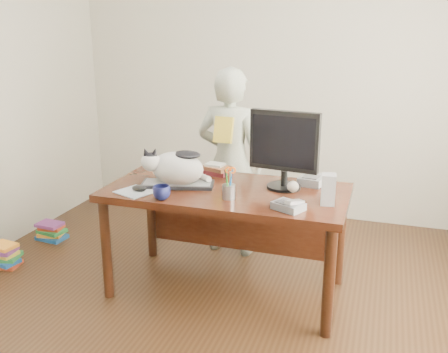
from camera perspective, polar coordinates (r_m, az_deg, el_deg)
room at (r=2.63m, az=-3.76°, el=7.13°), size 4.50×4.50×4.50m
desk at (r=3.45m, az=0.67°, el=-3.35°), size 1.60×0.80×0.75m
keyboard at (r=3.39m, az=-5.32°, el=-0.87°), size 0.51×0.30×0.03m
cat at (r=3.36m, az=-5.64°, el=1.12°), size 0.47×0.32×0.27m
monitor at (r=3.27m, az=6.90°, el=3.51°), size 0.47×0.25×0.52m
pen_cup at (r=3.12m, az=0.56°, el=-1.54°), size 0.10×0.10×0.21m
mousepad at (r=3.31m, az=-10.11°, el=-1.72°), size 0.28×0.27×0.01m
mouse at (r=3.31m, az=-9.67°, el=-1.32°), size 0.12×0.10×0.04m
coffee_mug at (r=3.14m, az=-7.14°, el=-1.83°), size 0.16×0.16×0.09m
phone at (r=2.97m, az=7.43°, el=-3.30°), size 0.21×0.19×0.08m
speaker at (r=3.08m, az=11.84°, el=-1.45°), size 0.09×0.10×0.19m
baseball at (r=3.28m, az=7.88°, el=-1.16°), size 0.08×0.08×0.08m
book_stack at (r=3.66m, az=-0.87°, el=0.82°), size 0.23×0.20×0.08m
calculator at (r=3.48m, az=10.05°, el=-0.37°), size 0.18×0.23×0.06m
person at (r=3.95m, az=0.72°, el=1.57°), size 0.57×0.40×1.50m
held_book at (r=3.72m, az=-0.05°, el=5.35°), size 0.15×0.10×0.20m
book_pile_a at (r=4.27m, az=-23.90°, el=-8.26°), size 0.27×0.22×0.18m
book_pile_b at (r=4.63m, az=-19.13°, el=-5.93°), size 0.26×0.20×0.15m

